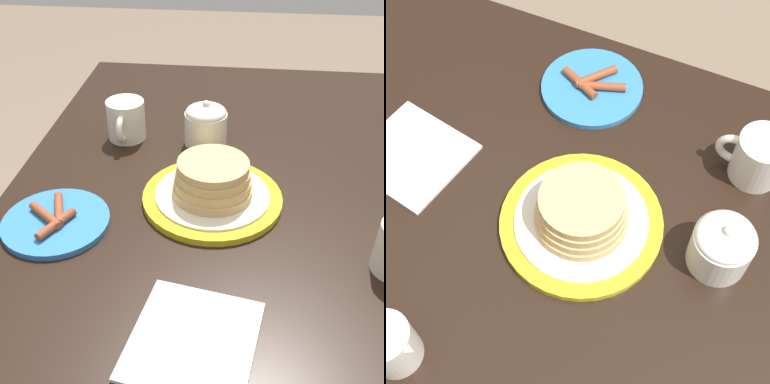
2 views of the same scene
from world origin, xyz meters
TOP-DOWN VIEW (x-y plane):
  - dining_table at (0.00, 0.00)m, footprint 1.30×0.85m
  - pancake_plate at (-0.03, -0.06)m, footprint 0.24×0.24m
  - side_plate_bacon at (0.06, -0.30)m, footprint 0.17×0.17m
  - coffee_mug at (-0.23, -0.25)m, footprint 0.11×0.08m
  - sugar_bowl at (-0.22, -0.09)m, footprint 0.09×0.09m
  - napkin at (0.26, -0.06)m, footprint 0.18×0.18m

SIDE VIEW (x-z plane):
  - dining_table at x=0.00m, z-range 0.25..0.99m
  - napkin at x=0.26m, z-range 0.75..0.75m
  - side_plate_bacon at x=0.06m, z-range 0.74..0.77m
  - pancake_plate at x=-0.03m, z-range 0.74..0.81m
  - coffee_mug at x=-0.23m, z-range 0.75..0.83m
  - sugar_bowl at x=-0.22m, z-range 0.74..0.84m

